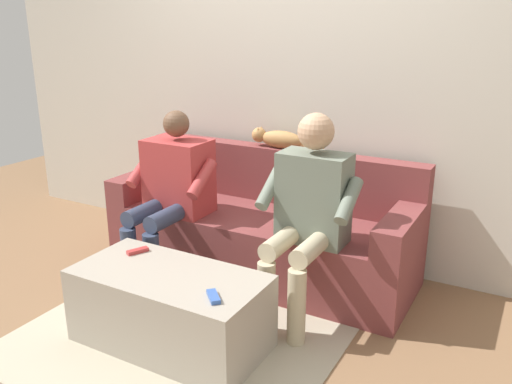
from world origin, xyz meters
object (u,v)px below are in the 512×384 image
(cat_on_backrest, at_px, (278,139))
(remote_blue, at_px, (213,297))
(remote_red, at_px, (138,251))
(person_right_seated, at_px, (172,186))
(person_left_seated, at_px, (308,207))
(couch, at_px, (262,231))
(coffee_table, at_px, (170,309))

(cat_on_backrest, bearing_deg, remote_blue, 104.97)
(cat_on_backrest, relative_size, remote_red, 4.47)
(person_right_seated, bearing_deg, person_left_seated, 178.16)
(remote_blue, bearing_deg, couch, -28.34)
(person_left_seated, xyz_separation_m, cat_on_backrest, (0.51, -0.62, 0.22))
(remote_blue, height_order, remote_red, same)
(remote_blue, distance_m, remote_red, 0.69)
(couch, xyz_separation_m, cat_on_backrest, (0.02, -0.25, 0.59))
(cat_on_backrest, distance_m, remote_blue, 1.49)
(coffee_table, xyz_separation_m, cat_on_backrest, (0.02, -1.27, 0.67))
(cat_on_backrest, bearing_deg, person_right_seated, 51.36)
(person_right_seated, bearing_deg, remote_red, 107.75)
(coffee_table, bearing_deg, couch, -90.00)
(coffee_table, relative_size, remote_red, 8.44)
(remote_red, bearing_deg, couch, -173.10)
(couch, bearing_deg, cat_on_backrest, -85.59)
(coffee_table, xyz_separation_m, remote_red, (0.31, -0.12, 0.22))
(cat_on_backrest, bearing_deg, coffee_table, 90.88)
(person_left_seated, distance_m, remote_blue, 0.80)
(coffee_table, height_order, remote_red, remote_red)
(cat_on_backrest, xyz_separation_m, remote_red, (0.29, 1.15, -0.45))
(coffee_table, xyz_separation_m, remote_blue, (-0.35, 0.11, 0.22))
(couch, relative_size, person_left_seated, 1.75)
(coffee_table, bearing_deg, remote_red, -21.14)
(person_left_seated, relative_size, person_right_seated, 1.06)
(person_left_seated, distance_m, person_right_seated, 0.98)
(couch, bearing_deg, remote_blue, 107.25)
(person_right_seated, xyz_separation_m, cat_on_backrest, (-0.47, -0.59, 0.25))
(couch, distance_m, coffee_table, 1.02)
(coffee_table, distance_m, remote_red, 0.39)
(couch, xyz_separation_m, person_left_seated, (-0.49, 0.36, 0.37))
(couch, relative_size, cat_on_backrest, 3.83)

